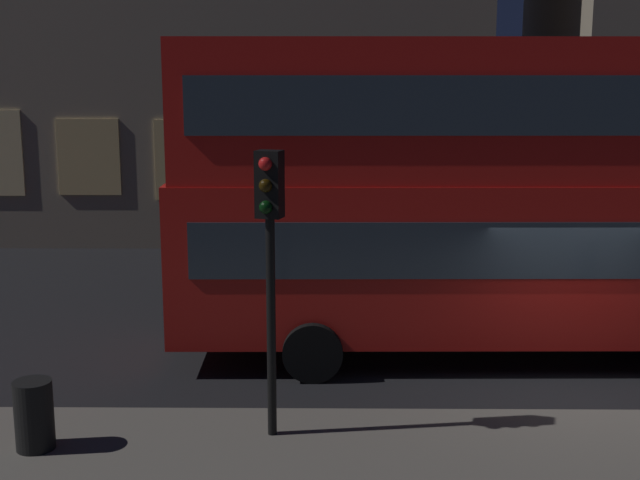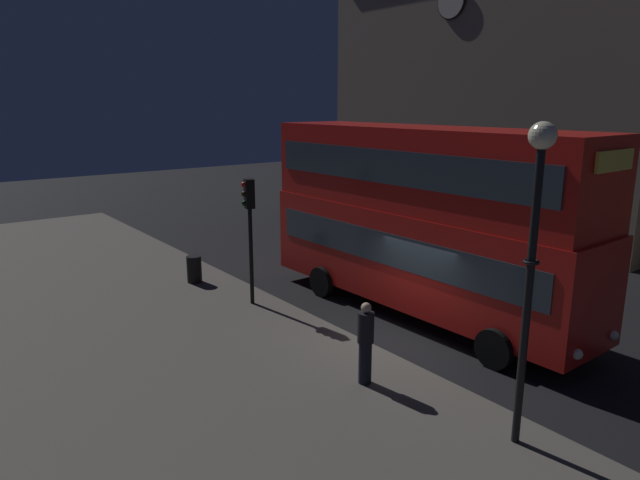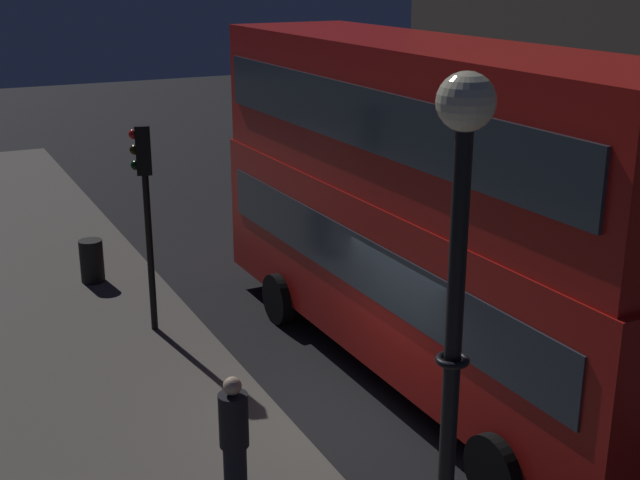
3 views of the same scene
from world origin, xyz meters
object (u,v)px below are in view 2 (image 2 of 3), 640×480
at_px(pedestrian, 365,342).
at_px(litter_bin, 194,269).
at_px(double_decker_bus, 421,213).
at_px(street_lamp, 534,229).
at_px(traffic_light_near_kerb, 249,215).

height_order(pedestrian, litter_bin, pedestrian).
bearing_deg(double_decker_bus, litter_bin, -148.25).
xyz_separation_m(double_decker_bus, street_lamp, (5.75, -3.56, 1.04)).
bearing_deg(traffic_light_near_kerb, double_decker_bus, 62.61).
relative_size(traffic_light_near_kerb, street_lamp, 0.67).
height_order(street_lamp, pedestrian, street_lamp).
height_order(double_decker_bus, pedestrian, double_decker_bus).
xyz_separation_m(double_decker_bus, traffic_light_near_kerb, (-3.36, -3.61, -0.15)).
xyz_separation_m(double_decker_bus, pedestrian, (2.46, -4.24, -1.92)).
bearing_deg(traffic_light_near_kerb, pedestrian, 9.39).
bearing_deg(pedestrian, double_decker_bus, 109.90).
bearing_deg(pedestrian, litter_bin, 168.67).
relative_size(pedestrian, litter_bin, 2.03).
xyz_separation_m(traffic_light_near_kerb, pedestrian, (5.82, -0.63, -1.77)).
height_order(double_decker_bus, litter_bin, double_decker_bus).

